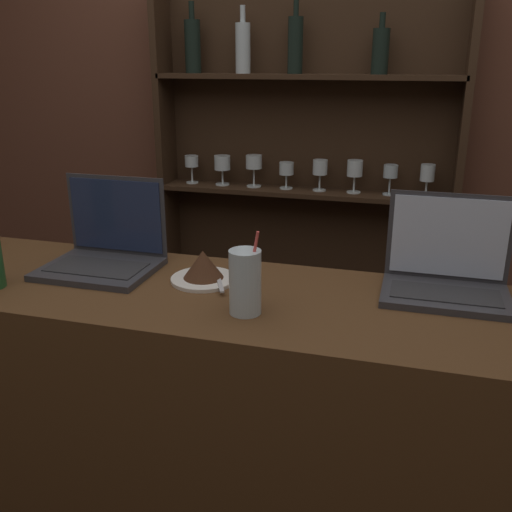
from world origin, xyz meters
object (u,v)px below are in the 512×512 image
laptop_near (105,249)px  water_glass (245,282)px  cake_plate (203,268)px  laptop_far (446,272)px

laptop_near → water_glass: size_ratio=1.52×
laptop_near → cake_plate: laptop_near is taller
water_glass → laptop_near: bearing=158.3°
laptop_far → water_glass: 0.53m
water_glass → laptop_far: bearing=28.8°
laptop_far → water_glass: (-0.46, -0.25, 0.02)m
cake_plate → laptop_far: bearing=7.9°
cake_plate → water_glass: water_glass is taller
laptop_far → water_glass: bearing=-151.2°
cake_plate → water_glass: (0.17, -0.17, 0.04)m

